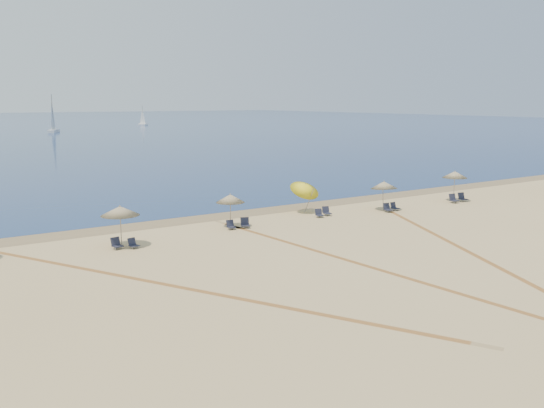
{
  "coord_description": "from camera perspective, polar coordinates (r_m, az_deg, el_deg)",
  "views": [
    {
      "loc": [
        -21.55,
        -13.53,
        8.51
      ],
      "look_at": [
        0.0,
        20.0,
        1.3
      ],
      "focal_mm": 37.94,
      "sensor_mm": 36.0,
      "label": 1
    }
  ],
  "objects": [
    {
      "name": "wet_sand",
      "position": [
        44.1,
        -2.81,
        -0.88
      ],
      "size": [
        500.0,
        500.0,
        0.0
      ],
      "primitive_type": "plane",
      "color": "olive",
      "rests_on": "ground"
    },
    {
      "name": "umbrella_2",
      "position": [
        38.96,
        -4.16,
        0.56
      ],
      "size": [
        1.96,
        1.96,
        2.31
      ],
      "color": "gray",
      "rests_on": "ground"
    },
    {
      "name": "chair_6",
      "position": [
        43.24,
        5.42,
        -0.75
      ],
      "size": [
        0.67,
        0.74,
        0.66
      ],
      "rotation": [
        0.0,
        0.0,
        -0.2
      ],
      "color": "black",
      "rests_on": "ground"
    },
    {
      "name": "chair_4",
      "position": [
        38.95,
        -2.7,
        -1.93
      ],
      "size": [
        0.78,
        0.83,
        0.68
      ],
      "rotation": [
        0.0,
        0.0,
        -0.4
      ],
      "color": "black",
      "rests_on": "ground"
    },
    {
      "name": "ground",
      "position": [
        26.83,
        24.1,
        -9.17
      ],
      "size": [
        160.0,
        160.0,
        0.0
      ],
      "primitive_type": "plane",
      "color": "tan",
      "rests_on": "ground"
    },
    {
      "name": "chair_7",
      "position": [
        45.26,
        11.39,
        -0.4
      ],
      "size": [
        0.63,
        0.72,
        0.68
      ],
      "rotation": [
        0.0,
        0.0,
        -0.11
      ],
      "color": "black",
      "rests_on": "ground"
    },
    {
      "name": "umbrella_3",
      "position": [
        43.95,
        3.34,
        1.64
      ],
      "size": [
        2.29,
        2.27,
        2.76
      ],
      "color": "gray",
      "rests_on": "ground"
    },
    {
      "name": "chair_1",
      "position": [
        34.65,
        -15.17,
        -3.83
      ],
      "size": [
        0.65,
        0.73,
        0.66
      ],
      "rotation": [
        0.0,
        0.0,
        0.17
      ],
      "color": "black",
      "rests_on": "ground"
    },
    {
      "name": "umbrella_4",
      "position": [
        45.75,
        11.05,
        1.86
      ],
      "size": [
        2.1,
        2.13,
        2.33
      ],
      "color": "gray",
      "rests_on": "ground"
    },
    {
      "name": "chair_8",
      "position": [
        46.05,
        12.05,
        -0.27
      ],
      "size": [
        0.55,
        0.64,
        0.63
      ],
      "rotation": [
        0.0,
        0.0,
        0.05
      ],
      "color": "black",
      "rests_on": "ground"
    },
    {
      "name": "chair_2",
      "position": [
        34.56,
        -13.62,
        -3.85
      ],
      "size": [
        0.63,
        0.69,
        0.6
      ],
      "rotation": [
        0.0,
        0.0,
        0.27
      ],
      "color": "black",
      "rests_on": "ground"
    },
    {
      "name": "sailboat_1",
      "position": [
        206.83,
        -12.72,
        8.22
      ],
      "size": [
        2.02,
        4.71,
        6.81
      ],
      "rotation": [
        0.0,
        0.0,
        0.19
      ],
      "color": "white",
      "rests_on": "ocean"
    },
    {
      "name": "sailboat_2",
      "position": [
        165.94,
        -20.92,
        7.71
      ],
      "size": [
        4.39,
        6.9,
        10.12
      ],
      "rotation": [
        0.0,
        0.0,
        -0.43
      ],
      "color": "white",
      "rests_on": "ocean"
    },
    {
      "name": "chair_3",
      "position": [
        38.55,
        -4.13,
        -2.12
      ],
      "size": [
        0.58,
        0.66,
        0.61
      ],
      "rotation": [
        0.0,
        0.0,
        -0.13
      ],
      "color": "black",
      "rests_on": "ground"
    },
    {
      "name": "tire_tracks",
      "position": [
        29.8,
        7.58,
        -6.43
      ],
      "size": [
        54.04,
        43.1,
        0.0
      ],
      "color": "tan",
      "rests_on": "ground"
    },
    {
      "name": "chair_10",
      "position": [
        51.69,
        18.36,
        0.62
      ],
      "size": [
        0.73,
        0.82,
        0.74
      ],
      "rotation": [
        0.0,
        0.0,
        -0.19
      ],
      "color": "black",
      "rests_on": "ground"
    },
    {
      "name": "chair_5",
      "position": [
        42.54,
        4.69,
        -0.95
      ],
      "size": [
        0.65,
        0.71,
        0.62
      ],
      "rotation": [
        0.0,
        0.0,
        -0.26
      ],
      "color": "black",
      "rests_on": "ground"
    },
    {
      "name": "umbrella_1",
      "position": [
        34.76,
        -14.85,
        -0.66
      ],
      "size": [
        2.26,
        2.26,
        2.48
      ],
      "color": "gray",
      "rests_on": "ground"
    },
    {
      "name": "chair_9",
      "position": [
        50.74,
        17.56,
        0.49
      ],
      "size": [
        0.73,
        0.82,
        0.74
      ],
      "rotation": [
        0.0,
        0.0,
        -0.17
      ],
      "color": "black",
      "rests_on": "ground"
    },
    {
      "name": "umbrella_5",
      "position": [
        51.32,
        17.69,
        2.8
      ],
      "size": [
        2.09,
        2.09,
        2.63
      ],
      "color": "gray",
      "rests_on": "ground"
    }
  ]
}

